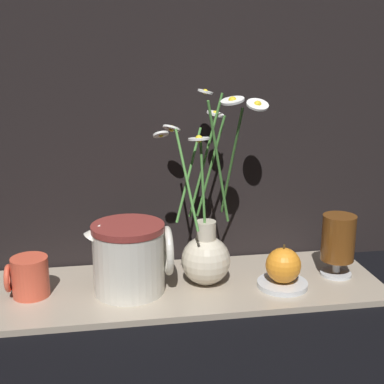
# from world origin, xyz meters

# --- Properties ---
(ground_plane) EXTENTS (6.00, 6.00, 0.00)m
(ground_plane) POSITION_xyz_m (0.00, 0.00, 0.00)
(ground_plane) COLOR black
(shelf) EXTENTS (0.77, 0.26, 0.01)m
(shelf) POSITION_xyz_m (0.00, 0.00, 0.01)
(shelf) COLOR tan
(shelf) RESTS_ON ground_plane
(backdrop_wall) EXTENTS (1.27, 0.02, 1.10)m
(backdrop_wall) POSITION_xyz_m (0.00, 0.14, 0.55)
(backdrop_wall) COLOR black
(backdrop_wall) RESTS_ON ground_plane
(vase_with_flowers) EXTENTS (0.23, 0.16, 0.38)m
(vase_with_flowers) POSITION_xyz_m (0.04, 0.00, 0.08)
(vase_with_flowers) COLOR beige
(vase_with_flowers) RESTS_ON shelf
(yellow_mug) EXTENTS (0.08, 0.07, 0.08)m
(yellow_mug) POSITION_xyz_m (-0.30, 0.00, 0.05)
(yellow_mug) COLOR #DB5138
(yellow_mug) RESTS_ON shelf
(ceramic_pitcher) EXTENTS (0.16, 0.14, 0.15)m
(ceramic_pitcher) POSITION_xyz_m (-0.11, -0.01, 0.09)
(ceramic_pitcher) COLOR beige
(ceramic_pitcher) RESTS_ON shelf
(tea_glass) EXTENTS (0.07, 0.07, 0.13)m
(tea_glass) POSITION_xyz_m (0.31, -0.01, 0.09)
(tea_glass) COLOR silver
(tea_glass) RESTS_ON shelf
(saucer_plate) EXTENTS (0.10, 0.10, 0.01)m
(saucer_plate) POSITION_xyz_m (0.18, -0.04, 0.02)
(saucer_plate) COLOR silver
(saucer_plate) RESTS_ON shelf
(orange_fruit) EXTENTS (0.07, 0.07, 0.08)m
(orange_fruit) POSITION_xyz_m (0.18, -0.04, 0.06)
(orange_fruit) COLOR orange
(orange_fruit) RESTS_ON saucer_plate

